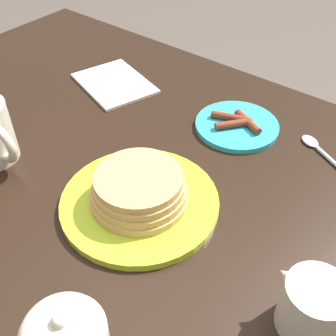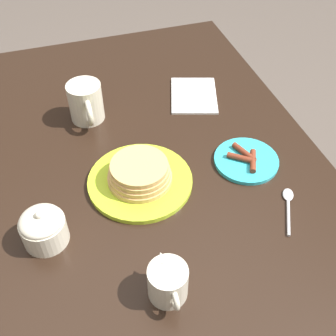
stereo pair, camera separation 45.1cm
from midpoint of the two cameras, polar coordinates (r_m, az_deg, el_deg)
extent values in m
cube|color=black|center=(0.83, -19.00, -8.11)|extent=(1.27, 0.90, 0.03)
cube|color=black|center=(1.59, -17.38, 1.83)|extent=(0.07, 0.07, 0.71)
cylinder|color=#AAC628|center=(0.78, -16.93, -8.76)|extent=(0.24, 0.24, 0.01)
cylinder|color=tan|center=(0.78, -17.11, -8.19)|extent=(0.15, 0.15, 0.01)
cylinder|color=tan|center=(0.77, -17.28, -7.61)|extent=(0.14, 0.14, 0.01)
cylinder|color=tan|center=(0.76, -17.47, -7.02)|extent=(0.13, 0.13, 0.01)
cylinder|color=tan|center=(0.75, -17.65, -6.41)|extent=(0.13, 0.13, 0.01)
cylinder|color=#2DADBC|center=(0.89, -3.75, 0.54)|extent=(0.15, 0.15, 0.01)
cylinder|color=maroon|center=(0.89, -4.60, 1.57)|extent=(0.07, 0.04, 0.01)
cylinder|color=maroon|center=(0.88, -2.62, 0.94)|extent=(0.07, 0.04, 0.01)
cylinder|color=maroon|center=(0.87, -4.38, 0.66)|extent=(0.05, 0.06, 0.01)
torus|color=beige|center=(0.89, -30.24, -1.97)|extent=(0.07, 0.01, 0.07)
cylinder|color=beige|center=(0.62, -2.42, -21.36)|extent=(0.07, 0.07, 0.07)
cone|color=beige|center=(0.61, -4.98, -18.47)|extent=(0.03, 0.03, 0.04)
ellipsoid|color=beige|center=(0.65, -28.87, -21.10)|extent=(0.09, 0.09, 0.03)
sphere|color=beige|center=(0.64, -29.43, -20.31)|extent=(0.02, 0.02, 0.02)
cube|color=white|center=(1.05, -16.66, 6.04)|extent=(0.20, 0.17, 0.01)
cylinder|color=silver|center=(0.82, 6.54, -4.36)|extent=(0.09, 0.05, 0.01)
ellipsoid|color=silver|center=(0.86, 4.49, -1.49)|extent=(0.04, 0.04, 0.01)
camera|label=1|loc=(0.23, -60.25, -18.14)|focal=45.00mm
camera|label=2|loc=(0.23, 119.75, 18.14)|focal=45.00mm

